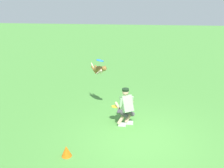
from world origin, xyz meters
The scene contains 6 objects.
ground_plane centered at (0.00, 0.00, 0.00)m, with size 60.00×60.00×0.00m, color #4A8C3A.
person centered at (0.48, -0.86, 0.70)m, with size 0.71×0.54×1.29m.
dog centered at (1.57, -2.17, 1.53)m, with size 0.74×0.80×0.46m.
frisbee_flying centered at (1.48, -1.90, 1.94)m, with size 0.27×0.27×0.02m, color #2583DE.
frisbee_held centered at (0.84, -0.99, 0.61)m, with size 0.27×0.27×0.02m, color yellow.
training_cone centered at (1.99, 0.99, 0.16)m, with size 0.28×0.28×0.31m, color orange.
Camera 1 is at (0.17, 6.44, 4.15)m, focal length 39.35 mm.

